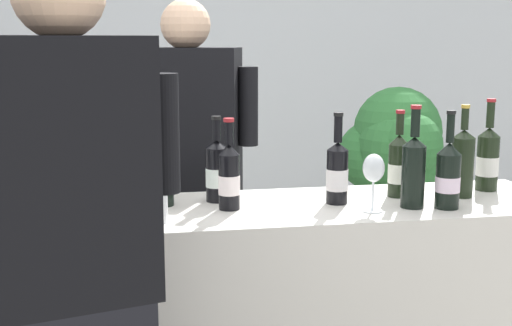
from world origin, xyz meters
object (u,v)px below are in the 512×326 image
wine_bottle_3 (413,169)px  wine_bottle_4 (229,176)px  wine_bottle_5 (162,173)px  wine_bottle_8 (50,185)px  person_guest (75,320)px  potted_shrub (396,162)px  wine_bottle_2 (217,171)px  wine_bottle_0 (398,165)px  wine_bottle_10 (448,175)px  wine_bottle_1 (463,162)px  wine_bottle_7 (488,159)px  person_server (189,206)px  wine_bottle_9 (51,182)px  ice_bucket (129,182)px  wine_glass (374,170)px  wine_bottle_6 (337,172)px

wine_bottle_3 → wine_bottle_4: bearing=171.8°
wine_bottle_5 → wine_bottle_8: wine_bottle_8 is taller
person_guest → potted_shrub: 2.28m
wine_bottle_3 → wine_bottle_2: bearing=162.0°
wine_bottle_0 → wine_bottle_10: bearing=-63.3°
wine_bottle_0 → wine_bottle_2: bearing=176.0°
wine_bottle_8 → wine_bottle_3: bearing=0.3°
wine_bottle_1 → wine_bottle_2: wine_bottle_1 is taller
wine_bottle_10 → potted_shrub: size_ratio=0.26×
wine_bottle_5 → person_guest: 0.73m
wine_bottle_7 → wine_bottle_8: wine_bottle_8 is taller
wine_bottle_1 → person_server: size_ratio=0.20×
wine_bottle_9 → ice_bucket: size_ratio=1.19×
wine_bottle_3 → potted_shrub: bearing=70.1°
wine_bottle_0 → person_server: person_server is taller
wine_bottle_3 → wine_bottle_10: size_ratio=1.05×
wine_bottle_9 → wine_glass: bearing=-8.6°
wine_bottle_1 → potted_shrub: (0.21, 1.12, -0.21)m
wine_glass → wine_bottle_1: bearing=20.6°
wine_bottle_3 → wine_bottle_10: bearing=-15.8°
wine_bottle_4 → wine_bottle_7: (0.99, 0.11, 0.01)m
wine_bottle_1 → wine_bottle_8: size_ratio=0.96×
wine_bottle_8 → wine_bottle_9: 0.13m
wine_bottle_4 → wine_bottle_5: bearing=156.8°
wine_bottle_4 → person_server: size_ratio=0.18×
person_server → wine_bottle_1: bearing=-32.7°
wine_bottle_2 → wine_bottle_6: bearing=-15.0°
wine_bottle_4 → wine_bottle_9: wine_bottle_4 is taller
wine_bottle_4 → wine_bottle_6: (0.37, 0.01, -0.00)m
person_guest → wine_bottle_4: bearing=50.9°
wine_bottle_5 → person_server: (0.13, 0.53, -0.25)m
wine_bottle_10 → ice_bucket: size_ratio=1.31×
wine_bottle_6 → person_server: person_server is taller
wine_glass → potted_shrub: potted_shrub is taller
ice_bucket → potted_shrub: potted_shrub is taller
wine_bottle_0 → wine_bottle_5: (-0.83, 0.02, -0.00)m
wine_bottle_4 → potted_shrub: potted_shrub is taller
wine_bottle_4 → wine_bottle_5: (-0.21, 0.09, 0.00)m
wine_bottle_1 → wine_bottle_6: wine_bottle_1 is taller
wine_bottle_4 → wine_bottle_5: wine_bottle_4 is taller
wine_bottle_4 → wine_bottle_10: bearing=-9.4°
wine_bottle_3 → person_server: (-0.69, 0.71, -0.27)m
wine_bottle_7 → potted_shrub: bearing=86.3°
wine_bottle_6 → wine_bottle_8: size_ratio=0.91×
wine_bottle_2 → wine_glass: 0.54m
wine_bottle_6 → wine_bottle_10: (0.34, -0.13, 0.00)m
wine_bottle_2 → person_server: size_ratio=0.18×
person_guest → wine_bottle_5: bearing=69.6°
wine_bottle_2 → wine_bottle_4: (0.03, -0.12, 0.00)m
person_guest → wine_bottle_1: bearing=24.5°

